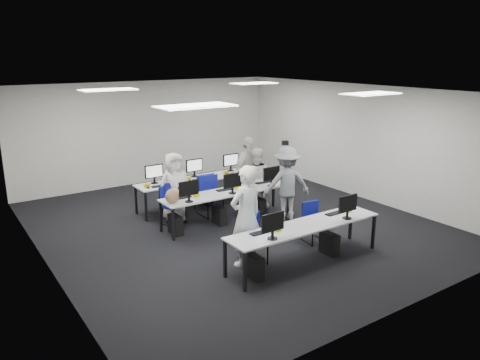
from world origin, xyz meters
TOP-DOWN VIEW (x-y plane):
  - room at (0.00, 0.00)m, footprint 9.00×9.02m
  - ceiling_panels at (0.00, 0.00)m, footprint 5.20×4.60m
  - desk_front at (0.00, -2.40)m, footprint 3.20×0.70m
  - desk_mid at (0.00, 0.20)m, footprint 3.20×0.70m
  - desk_back at (0.00, 1.60)m, footprint 3.20×0.70m
  - equipment_front at (-0.19, -2.42)m, footprint 2.51×0.41m
  - equipment_mid at (-0.19, 0.18)m, footprint 2.91×0.41m
  - equipment_back at (0.19, 1.62)m, footprint 2.91×0.41m
  - chair_0 at (-0.77, -1.83)m, footprint 0.54×0.57m
  - chair_1 at (0.84, -1.77)m, footprint 0.46×0.49m
  - chair_2 at (-1.12, 0.80)m, footprint 0.57×0.59m
  - chair_3 at (-0.10, 0.85)m, footprint 0.47×0.51m
  - chair_4 at (1.25, 0.85)m, footprint 0.57×0.59m
  - chair_5 at (-0.95, 1.06)m, footprint 0.59×0.62m
  - chair_6 at (-0.06, 1.10)m, footprint 0.59×0.62m
  - chair_7 at (1.15, 1.02)m, footprint 0.58×0.60m
  - handbag at (-1.41, 0.16)m, footprint 0.44×0.35m
  - student_0 at (-0.95, -1.87)m, footprint 0.73×0.52m
  - student_1 at (1.11, 0.66)m, footprint 0.91×0.82m
  - student_2 at (-0.94, 1.01)m, footprint 0.80×0.55m
  - student_3 at (1.03, 0.91)m, footprint 1.12×0.77m
  - photographer at (1.22, -0.40)m, footprint 1.27×0.99m
  - dslr_camera at (1.28, -0.23)m, footprint 0.19×0.22m

SIDE VIEW (x-z plane):
  - chair_1 at x=0.84m, z-range -0.15..0.67m
  - chair_4 at x=1.25m, z-range -0.16..0.71m
  - chair_2 at x=-1.12m, z-range -0.16..0.72m
  - chair_7 at x=1.15m, z-range -0.17..0.73m
  - chair_0 at x=-0.77m, z-range -0.17..0.74m
  - chair_5 at x=-0.95m, z-range -0.17..0.77m
  - chair_3 at x=-0.10m, z-range -0.18..0.78m
  - chair_6 at x=-0.06m, z-range -0.18..0.80m
  - equipment_mid at x=-0.19m, z-range -0.24..0.95m
  - equipment_back at x=0.19m, z-range -0.24..0.95m
  - equipment_front at x=-0.19m, z-range -0.24..0.95m
  - desk_front at x=0.00m, z-range 0.32..1.05m
  - desk_mid at x=0.00m, z-range 0.32..1.05m
  - desk_back at x=0.00m, z-range 0.32..1.05m
  - student_1 at x=1.11m, z-range 0.00..1.53m
  - student_2 at x=-0.94m, z-range 0.00..1.60m
  - photographer at x=1.22m, z-range 0.00..1.73m
  - student_3 at x=1.03m, z-range 0.00..1.77m
  - handbag at x=-1.41m, z-range 0.73..1.04m
  - student_0 at x=-0.95m, z-range 0.00..1.88m
  - room at x=0.00m, z-range 0.00..3.00m
  - dslr_camera at x=1.28m, z-range 1.73..1.83m
  - ceiling_panels at x=0.00m, z-range 2.98..2.99m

